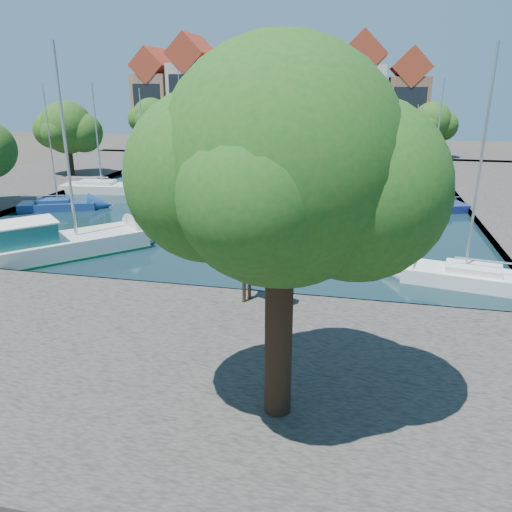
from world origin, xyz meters
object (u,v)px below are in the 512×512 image
(motorsailer, at_px, (49,243))
(sailboat_right_a, at_px, (465,273))
(giraffe_statue, at_px, (257,251))
(plane_tree, at_px, (286,174))

(motorsailer, relative_size, sailboat_right_a, 1.04)
(giraffe_statue, height_order, sailboat_right_a, sailboat_right_a)
(giraffe_statue, bearing_deg, motorsailer, 161.12)
(plane_tree, bearing_deg, motorsailer, 142.46)
(plane_tree, height_order, motorsailer, motorsailer)
(giraffe_statue, xyz_separation_m, sailboat_right_a, (9.75, 5.41, -2.25))
(sailboat_right_a, bearing_deg, motorsailer, -178.11)
(plane_tree, distance_m, motorsailer, 21.16)
(plane_tree, distance_m, sailboat_right_a, 16.51)
(plane_tree, height_order, giraffe_statue, plane_tree)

